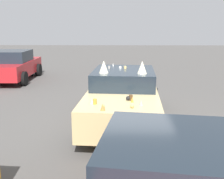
% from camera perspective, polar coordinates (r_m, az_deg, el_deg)
% --- Properties ---
extents(ground_plane, '(60.00, 60.00, 0.00)m').
position_cam_1_polar(ground_plane, '(7.78, 2.22, -6.48)').
color(ground_plane, '#514F4C').
extents(art_car_decorated, '(4.65, 2.26, 1.71)m').
position_cam_1_polar(art_car_decorated, '(7.62, 2.29, -1.29)').
color(art_car_decorated, '#D8BC7F').
rests_on(art_car_decorated, ground).
extents(parked_sedan_far_left, '(4.03, 2.09, 1.43)m').
position_cam_1_polar(parked_sedan_far_left, '(14.15, -19.67, 4.58)').
color(parked_sedan_far_left, red).
rests_on(parked_sedan_far_left, ground).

